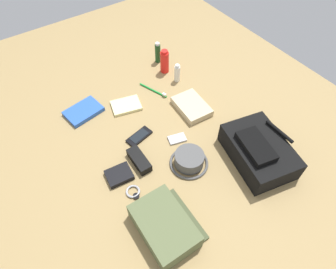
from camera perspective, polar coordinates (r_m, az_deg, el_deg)
name	(u,v)px	position (r m, az deg, el deg)	size (l,w,h in m)	color
ground_plane	(168,141)	(1.40, 0.00, -1.32)	(2.64, 2.02, 0.02)	#957A4A
backpack	(259,151)	(1.34, 17.56, -3.11)	(0.37, 0.29, 0.14)	black
toiletry_pouch	(165,226)	(1.14, -0.59, -17.66)	(0.26, 0.22, 0.09)	#56603D
bucket_hat	(189,160)	(1.29, 4.11, -5.15)	(0.18, 0.18, 0.07)	#515151
shampoo_bottle	(158,53)	(1.79, -2.05, 15.93)	(0.03, 0.03, 0.13)	#19471E
sunscreen_spray	(165,62)	(1.71, -0.68, 14.30)	(0.05, 0.05, 0.14)	red
toothpaste_tube	(177,73)	(1.65, 1.84, 12.09)	(0.03, 0.03, 0.11)	white
paperback_novel	(84,111)	(1.56, -16.45, 4.43)	(0.15, 0.20, 0.02)	blue
cell_phone	(139,137)	(1.40, -5.74, -0.40)	(0.08, 0.14, 0.01)	black
media_player	(177,139)	(1.39, 1.81, -0.85)	(0.07, 0.09, 0.01)	#B7B7BC
wristwatch	(133,192)	(1.24, -6.90, -11.30)	(0.07, 0.06, 0.01)	#99999E
toothbrush	(155,91)	(1.61, -2.70, 8.68)	(0.18, 0.07, 0.02)	#198C33
wallet	(119,175)	(1.28, -9.69, -7.94)	(0.09, 0.11, 0.02)	black
notepad	(126,105)	(1.55, -8.32, 5.73)	(0.11, 0.15, 0.02)	beige
folded_towel	(192,106)	(1.52, 4.71, 5.59)	(0.20, 0.14, 0.04)	#C6B289
sunglasses_case	(139,160)	(1.30, -5.77, -5.09)	(0.14, 0.06, 0.04)	black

